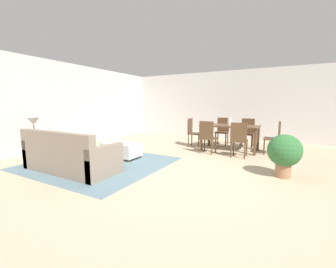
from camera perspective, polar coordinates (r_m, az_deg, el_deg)
The scene contains 17 objects.
ground_plane at distance 4.42m, azimuth 3.32°, elevation -10.24°, with size 10.80×10.80×0.00m, color tan.
wall_back at distance 8.98m, azimuth 17.35°, elevation 7.39°, with size 9.00×0.12×2.70m, color beige.
wall_left at distance 7.62m, azimuth -27.15°, elevation 6.85°, with size 0.12×11.00×2.70m, color beige.
area_rug at distance 5.32m, azimuth -17.78°, elevation -7.42°, with size 3.00×2.80×0.01m, color slate.
couch at distance 4.90m, azimuth -24.82°, elevation -5.61°, with size 2.08×0.86×0.86m.
ottoman_table at distance 5.66m, azimuth -12.30°, elevation -3.97°, with size 0.95×0.58×0.40m.
side_table at distance 6.02m, azimuth -31.93°, elevation -2.29°, with size 0.40×0.40×0.55m.
table_lamp at distance 5.96m, azimuth -32.30°, elevation 2.68°, with size 0.26×0.26×0.52m.
dining_table at distance 6.69m, azimuth 16.23°, elevation 1.51°, with size 1.65×0.90×0.76m.
dining_chair_near_left at distance 6.06m, azimuth 10.46°, elevation -0.34°, with size 0.41×0.41×0.92m.
dining_chair_near_right at distance 5.80m, azimuth 18.43°, elevation -0.99°, with size 0.41×0.41×0.92m.
dining_chair_far_left at distance 7.59m, azimuth 14.36°, elevation 1.18°, with size 0.42×0.42×0.92m.
dining_chair_far_right at distance 7.40m, azimuth 20.45°, elevation 0.77°, with size 0.41×0.41×0.92m.
dining_chair_head_east at distance 6.57m, azimuth 26.68°, elevation -0.43°, with size 0.42×0.42×0.92m.
dining_chair_head_west at distance 7.06m, azimuth 6.63°, elevation 0.89°, with size 0.43×0.43×0.92m.
vase_centerpiece at distance 6.63m, azimuth 16.12°, elevation 3.23°, with size 0.11×0.11×0.22m, color silver.
potted_plant at distance 4.59m, azimuth 28.65°, elevation -4.25°, with size 0.61×0.61×0.82m.
Camera 1 is at (1.79, -3.80, 1.38)m, focal length 22.81 mm.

